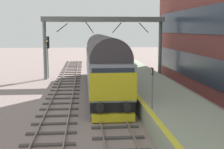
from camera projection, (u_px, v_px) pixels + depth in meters
ground_plane at (108, 106)px, 21.10m from camera, size 140.00×140.00×0.00m
track_main at (108, 105)px, 21.09m from camera, size 2.50×60.00×0.15m
track_adjacent_west at (60, 106)px, 20.81m from camera, size 2.50×60.00×0.15m
station_platform at (160, 98)px, 21.34m from camera, size 4.00×44.00×1.01m
diesel_locomotive at (103, 61)px, 26.51m from camera, size 2.74×19.76×4.68m
signal_post_mid at (48, 51)px, 32.84m from camera, size 0.44×0.22×4.45m
platform_number_sign at (152, 82)px, 16.10m from camera, size 0.10×0.44×2.19m
overhead_footbridge at (103, 23)px, 32.08m from camera, size 12.56×2.00×6.46m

